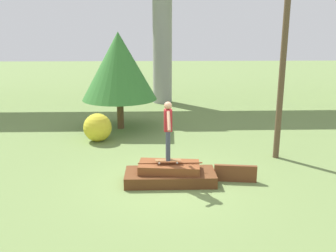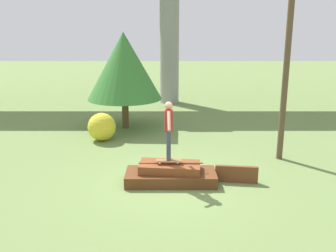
{
  "view_description": "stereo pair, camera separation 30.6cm",
  "coord_description": "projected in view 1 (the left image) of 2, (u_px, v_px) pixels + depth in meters",
  "views": [
    {
      "loc": [
        -0.39,
        -10.0,
        4.33
      ],
      "look_at": [
        -0.06,
        -0.02,
        1.69
      ],
      "focal_mm": 40.0,
      "sensor_mm": 36.0,
      "label": 1
    },
    {
      "loc": [
        -0.08,
        -10.0,
        4.33
      ],
      "look_at": [
        -0.06,
        -0.02,
        1.69
      ],
      "focal_mm": 40.0,
      "sensor_mm": 36.0,
      "label": 2
    }
  ],
  "objects": [
    {
      "name": "skateboard",
      "position": [
        168.0,
        160.0,
        10.58
      ],
      "size": [
        0.73,
        0.22,
        0.09
      ],
      "color": "brown",
      "rests_on": "scrap_pile"
    },
    {
      "name": "skater",
      "position": [
        168.0,
        127.0,
        10.33
      ],
      "size": [
        0.23,
        1.11,
        1.67
      ],
      "color": "#383D4C",
      "rests_on": "skateboard"
    },
    {
      "name": "scrap_pile",
      "position": [
        170.0,
        174.0,
        10.73
      ],
      "size": [
        2.58,
        1.08,
        0.61
      ],
      "color": "#5B3319",
      "rests_on": "ground_plane"
    },
    {
      "name": "tree_behind_left",
      "position": [
        119.0,
        66.0,
        15.86
      ],
      "size": [
        3.22,
        3.22,
        4.16
      ],
      "color": "brown",
      "rests_on": "ground_plane"
    },
    {
      "name": "utility_pole",
      "position": [
        284.0,
        49.0,
        11.93
      ],
      "size": [
        1.3,
        0.2,
        7.07
      ],
      "color": "brown",
      "rests_on": "ground_plane"
    },
    {
      "name": "scrap_plank_loose",
      "position": [
        235.0,
        173.0,
        10.78
      ],
      "size": [
        1.22,
        0.27,
        0.49
      ],
      "color": "brown",
      "rests_on": "ground_plane"
    },
    {
      "name": "ground_plane",
      "position": [
        170.0,
        182.0,
        10.78
      ],
      "size": [
        80.0,
        80.0,
        0.0
      ],
      "primitive_type": "plane",
      "color": "olive"
    },
    {
      "name": "bush_yellow_flowering",
      "position": [
        98.0,
        127.0,
        14.55
      ],
      "size": [
        1.1,
        1.1,
        1.1
      ],
      "color": "gold",
      "rests_on": "ground_plane"
    }
  ]
}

